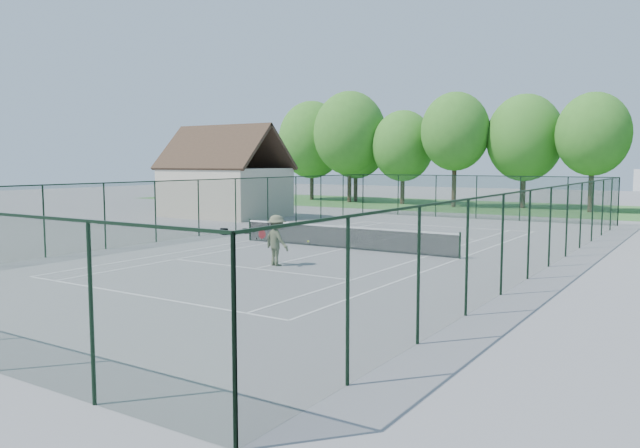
{
  "coord_description": "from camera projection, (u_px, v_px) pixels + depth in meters",
  "views": [
    {
      "loc": [
        14.4,
        -24.22,
        3.92
      ],
      "look_at": [
        0.0,
        -2.0,
        1.3
      ],
      "focal_mm": 35.0,
      "sensor_mm": 36.0,
      "label": 1
    }
  ],
  "objects": [
    {
      "name": "ground",
      "position": [
        344.0,
        249.0,
        28.4
      ],
      "size": [
        140.0,
        140.0,
        0.0
      ],
      "primitive_type": "plane",
      "color": "gray",
      "rests_on": "ground"
    },
    {
      "name": "sports_bag_a",
      "position": [
        224.0,
        231.0,
        33.91
      ],
      "size": [
        0.5,
        0.4,
        0.35
      ],
      "primitive_type": "cube",
      "rotation": [
        0.0,
        0.0,
        -0.37
      ],
      "color": "black",
      "rests_on": "ground"
    },
    {
      "name": "tennis_net",
      "position": [
        344.0,
        236.0,
        28.35
      ],
      "size": [
        11.08,
        0.08,
        1.1
      ],
      "color": "black",
      "rests_on": "ground"
    },
    {
      "name": "tennis_player",
      "position": [
        277.0,
        240.0,
        23.69
      ],
      "size": [
        2.06,
        1.05,
        1.94
      ],
      "color": "#51553D",
      "rests_on": "ground"
    },
    {
      "name": "tree_line_far",
      "position": [
        525.0,
        138.0,
        52.86
      ],
      "size": [
        39.4,
        6.4,
        9.7
      ],
      "color": "#432E23",
      "rests_on": "ground"
    },
    {
      "name": "fence_enclosure",
      "position": [
        344.0,
        215.0,
        28.25
      ],
      "size": [
        18.05,
        36.05,
        3.02
      ],
      "color": "#17321F",
      "rests_on": "ground"
    },
    {
      "name": "utility_building",
      "position": [
        225.0,
        173.0,
        45.11
      ],
      "size": [
        8.6,
        6.27,
        6.63
      ],
      "color": "beige",
      "rests_on": "ground"
    },
    {
      "name": "grass_far",
      "position": [
        523.0,
        208.0,
        53.46
      ],
      "size": [
        80.0,
        16.0,
        0.01
      ],
      "primitive_type": "cube",
      "color": "#438038",
      "rests_on": "ground"
    },
    {
      "name": "court_lines",
      "position": [
        344.0,
        249.0,
        28.4
      ],
      "size": [
        11.05,
        23.85,
        0.01
      ],
      "color": "white",
      "rests_on": "ground"
    },
    {
      "name": "sports_bag_b",
      "position": [
        246.0,
        231.0,
        34.5
      ],
      "size": [
        0.4,
        0.33,
        0.27
      ],
      "primitive_type": "cube",
      "rotation": [
        0.0,
        0.0,
        -0.39
      ],
      "color": "black",
      "rests_on": "ground"
    }
  ]
}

